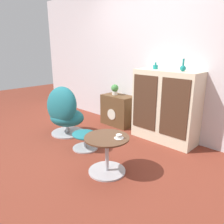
{
  "coord_description": "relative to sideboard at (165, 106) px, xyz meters",
  "views": [
    {
      "loc": [
        2.23,
        -1.73,
        1.48
      ],
      "look_at": [
        0.04,
        0.52,
        0.55
      ],
      "focal_mm": 35.0,
      "sensor_mm": 36.0,
      "label": 1
    }
  ],
  "objects": [
    {
      "name": "ottoman",
      "position": [
        -0.68,
        -1.12,
        -0.39
      ],
      "size": [
        0.43,
        0.38,
        0.27
      ],
      "color": "#B7B7BC",
      "rests_on": "ground_plane"
    },
    {
      "name": "vase_leftmost",
      "position": [
        -0.23,
        0.0,
        0.61
      ],
      "size": [
        0.08,
        0.08,
        0.11
      ],
      "color": "teal",
      "rests_on": "sideboard"
    },
    {
      "name": "sideboard",
      "position": [
        0.0,
        0.0,
        0.0
      ],
      "size": [
        1.05,
        0.42,
        1.15
      ],
      "color": "beige",
      "rests_on": "ground_plane"
    },
    {
      "name": "teacup",
      "position": [
        0.16,
        -1.27,
        -0.09
      ],
      "size": [
        0.11,
        0.11,
        0.05
      ],
      "color": "white",
      "rests_on": "coffee_table"
    },
    {
      "name": "vase_inner_left",
      "position": [
        0.24,
        0.0,
        0.62
      ],
      "size": [
        0.09,
        0.09,
        0.18
      ],
      "color": "#147A75",
      "rests_on": "sideboard"
    },
    {
      "name": "egg_chair",
      "position": [
        -1.37,
        -1.0,
        -0.17
      ],
      "size": [
        0.74,
        0.7,
        0.88
      ],
      "color": "#B7B7BC",
      "rests_on": "ground_plane"
    },
    {
      "name": "wall_back",
      "position": [
        -0.49,
        0.24,
        0.72
      ],
      "size": [
        6.4,
        0.06,
        2.6
      ],
      "color": "silver",
      "rests_on": "ground_plane"
    },
    {
      "name": "ground_plane",
      "position": [
        -0.49,
        -1.28,
        -0.58
      ],
      "size": [
        12.0,
        12.0,
        0.0
      ],
      "primitive_type": "plane",
      "color": "brown"
    },
    {
      "name": "tv_console",
      "position": [
        -1.06,
        0.03,
        -0.28
      ],
      "size": [
        0.63,
        0.37,
        0.59
      ],
      "color": "brown",
      "rests_on": "ground_plane"
    },
    {
      "name": "coffee_table",
      "position": [
        0.03,
        -1.34,
        -0.32
      ],
      "size": [
        0.54,
        0.54,
        0.46
      ],
      "color": "#B7B7BC",
      "rests_on": "ground_plane"
    },
    {
      "name": "potted_plant",
      "position": [
        -1.14,
        0.03,
        0.13
      ],
      "size": [
        0.14,
        0.14,
        0.2
      ],
      "color": "silver",
      "rests_on": "tv_console"
    }
  ]
}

